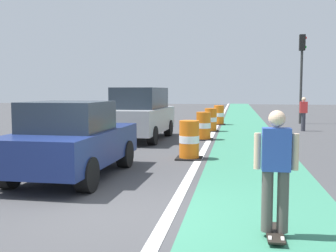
% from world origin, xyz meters
% --- Properties ---
extents(ground_plane, '(100.00, 100.00, 0.00)m').
position_xyz_m(ground_plane, '(0.00, 0.00, 0.00)').
color(ground_plane, '#424244').
extents(bike_lane_strip, '(2.50, 80.00, 0.01)m').
position_xyz_m(bike_lane_strip, '(2.40, 12.00, 0.00)').
color(bike_lane_strip, '#387F60').
rests_on(bike_lane_strip, ground).
extents(lane_divider_stripe, '(0.20, 80.00, 0.01)m').
position_xyz_m(lane_divider_stripe, '(0.90, 12.00, 0.01)').
color(lane_divider_stripe, silver).
rests_on(lane_divider_stripe, ground).
extents(skateboarder_on_lane, '(0.57, 0.80, 1.69)m').
position_xyz_m(skateboarder_on_lane, '(2.43, -0.81, 0.91)').
color(skateboarder_on_lane, black).
rests_on(skateboarder_on_lane, ground).
extents(parked_sedan_nearest, '(1.97, 4.13, 1.70)m').
position_xyz_m(parked_sedan_nearest, '(-1.68, 2.26, 0.83)').
color(parked_sedan_nearest, navy).
rests_on(parked_sedan_nearest, ground).
extents(parked_suv_second, '(2.03, 4.66, 2.04)m').
position_xyz_m(parked_suv_second, '(-1.76, 9.18, 1.04)').
color(parked_suv_second, '#9EA0A5').
rests_on(parked_suv_second, ground).
extents(traffic_barrel_front, '(0.73, 0.73, 1.09)m').
position_xyz_m(traffic_barrel_front, '(0.62, 5.07, 0.53)').
color(traffic_barrel_front, orange).
rests_on(traffic_barrel_front, ground).
extents(traffic_barrel_mid, '(0.73, 0.73, 1.09)m').
position_xyz_m(traffic_barrel_mid, '(0.67, 9.57, 0.53)').
color(traffic_barrel_mid, orange).
rests_on(traffic_barrel_mid, ground).
extents(traffic_barrel_back, '(0.73, 0.73, 1.09)m').
position_xyz_m(traffic_barrel_back, '(0.75, 12.84, 0.53)').
color(traffic_barrel_back, orange).
rests_on(traffic_barrel_back, ground).
extents(traffic_barrel_far, '(0.73, 0.73, 1.09)m').
position_xyz_m(traffic_barrel_far, '(0.98, 16.59, 0.53)').
color(traffic_barrel_far, orange).
rests_on(traffic_barrel_far, ground).
extents(traffic_light_corner, '(0.41, 0.32, 5.10)m').
position_xyz_m(traffic_light_corner, '(5.61, 18.10, 3.50)').
color(traffic_light_corner, '#2D2D2D').
rests_on(traffic_light_corner, ground).
extents(pedestrian_crossing, '(0.34, 0.20, 1.61)m').
position_xyz_m(pedestrian_crossing, '(5.08, 13.71, 0.86)').
color(pedestrian_crossing, '#33333D').
rests_on(pedestrian_crossing, ground).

